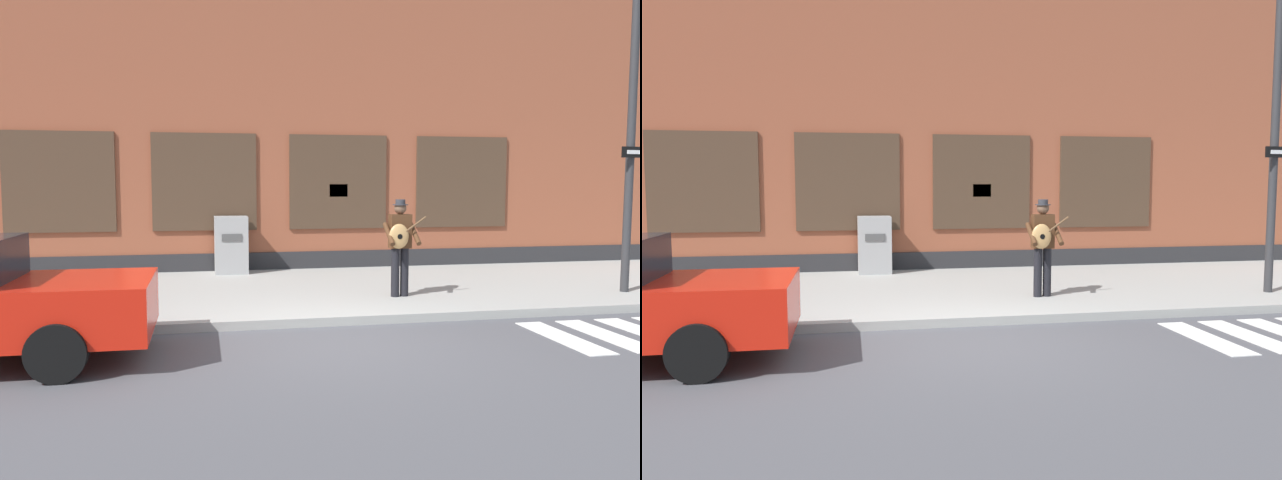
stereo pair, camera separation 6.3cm
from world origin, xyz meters
TOP-DOWN VIEW (x-y plane):
  - ground_plane at (0.00, 0.00)m, footprint 160.00×160.00m
  - sidewalk at (0.00, 3.77)m, footprint 28.00×5.48m
  - building_backdrop at (-0.00, 8.50)m, footprint 28.00×4.06m
  - busker at (1.80, 2.51)m, footprint 0.70×0.51m
  - utility_box at (-1.01, 6.06)m, footprint 0.74×0.63m

SIDE VIEW (x-z plane):
  - ground_plane at x=0.00m, z-range 0.00..0.00m
  - sidewalk at x=0.00m, z-range 0.00..0.14m
  - utility_box at x=-1.01m, z-range 0.14..1.43m
  - busker at x=1.80m, z-range 0.26..2.01m
  - building_backdrop at x=0.00m, z-range -0.01..7.29m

